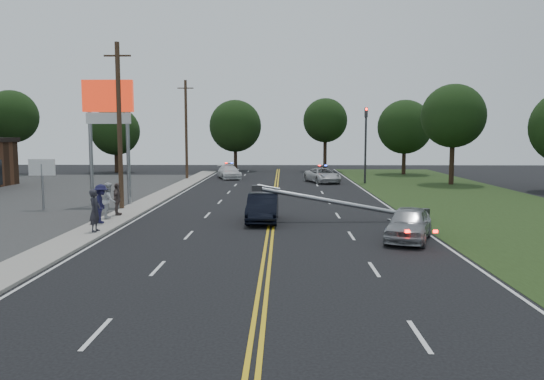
{
  "coord_description": "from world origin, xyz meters",
  "views": [
    {
      "loc": [
        0.59,
        -19.7,
        4.58
      ],
      "look_at": [
        0.03,
        7.67,
        1.7
      ],
      "focal_mm": 35.0,
      "sensor_mm": 36.0,
      "label": 1
    }
  ],
  "objects_px": {
    "small_sign": "(42,172)",
    "bystander_b": "(109,200)",
    "waiting_sedan": "(409,224)",
    "emergency_b": "(229,172)",
    "traffic_signal": "(366,138)",
    "crashed_sedan": "(263,208)",
    "utility_pole_far": "(186,129)",
    "bystander_d": "(117,199)",
    "utility_pole_mid": "(119,126)",
    "emergency_a": "(323,175)",
    "bystander_c": "(101,204)",
    "pylon_sign": "(108,112)",
    "fallen_streetlight": "(351,204)",
    "bystander_a": "(95,211)"
  },
  "relations": [
    {
      "from": "pylon_sign",
      "to": "small_sign",
      "type": "bearing_deg",
      "value": -150.26
    },
    {
      "from": "fallen_streetlight",
      "to": "emergency_b",
      "type": "xyz_separation_m",
      "value": [
        -9.17,
        26.97,
        -0.23
      ]
    },
    {
      "from": "small_sign",
      "to": "bystander_b",
      "type": "xyz_separation_m",
      "value": [
        5.29,
        -3.82,
        -1.26
      ]
    },
    {
      "from": "bystander_a",
      "to": "pylon_sign",
      "type": "bearing_deg",
      "value": 16.84
    },
    {
      "from": "fallen_streetlight",
      "to": "crashed_sedan",
      "type": "relative_size",
      "value": 2.09
    },
    {
      "from": "utility_pole_mid",
      "to": "bystander_b",
      "type": "distance_m",
      "value": 5.56
    },
    {
      "from": "emergency_a",
      "to": "bystander_b",
      "type": "height_order",
      "value": "bystander_b"
    },
    {
      "from": "utility_pole_mid",
      "to": "utility_pole_far",
      "type": "height_order",
      "value": "same"
    },
    {
      "from": "pylon_sign",
      "to": "small_sign",
      "type": "height_order",
      "value": "pylon_sign"
    },
    {
      "from": "small_sign",
      "to": "bystander_b",
      "type": "bearing_deg",
      "value": -35.85
    },
    {
      "from": "bystander_a",
      "to": "bystander_d",
      "type": "bearing_deg",
      "value": 8.95
    },
    {
      "from": "emergency_b",
      "to": "bystander_d",
      "type": "relative_size",
      "value": 2.65
    },
    {
      "from": "small_sign",
      "to": "crashed_sedan",
      "type": "xyz_separation_m",
      "value": [
        13.54,
        -4.17,
        -1.6
      ]
    },
    {
      "from": "utility_pole_mid",
      "to": "waiting_sedan",
      "type": "relative_size",
      "value": 2.34
    },
    {
      "from": "pylon_sign",
      "to": "fallen_streetlight",
      "type": "height_order",
      "value": "pylon_sign"
    },
    {
      "from": "utility_pole_far",
      "to": "bystander_d",
      "type": "distance_m",
      "value": 25.16
    },
    {
      "from": "emergency_a",
      "to": "small_sign",
      "type": "bearing_deg",
      "value": -152.31
    },
    {
      "from": "waiting_sedan",
      "to": "bystander_b",
      "type": "relative_size",
      "value": 2.24
    },
    {
      "from": "small_sign",
      "to": "waiting_sedan",
      "type": "distance_m",
      "value": 22.01
    },
    {
      "from": "utility_pole_far",
      "to": "bystander_b",
      "type": "xyz_separation_m",
      "value": [
        0.49,
        -25.82,
        -4.01
      ]
    },
    {
      "from": "bystander_a",
      "to": "utility_pole_mid",
      "type": "bearing_deg",
      "value": 11.2
    },
    {
      "from": "utility_pole_far",
      "to": "bystander_d",
      "type": "height_order",
      "value": "utility_pole_far"
    },
    {
      "from": "small_sign",
      "to": "emergency_a",
      "type": "height_order",
      "value": "small_sign"
    },
    {
      "from": "fallen_streetlight",
      "to": "utility_pole_mid",
      "type": "relative_size",
      "value": 0.94
    },
    {
      "from": "waiting_sedan",
      "to": "emergency_b",
      "type": "relative_size",
      "value": 0.9
    },
    {
      "from": "utility_pole_mid",
      "to": "crashed_sedan",
      "type": "distance_m",
      "value": 10.61
    },
    {
      "from": "small_sign",
      "to": "traffic_signal",
      "type": "relative_size",
      "value": 0.44
    },
    {
      "from": "pylon_sign",
      "to": "emergency_a",
      "type": "height_order",
      "value": "pylon_sign"
    },
    {
      "from": "fallen_streetlight",
      "to": "bystander_d",
      "type": "height_order",
      "value": "same"
    },
    {
      "from": "traffic_signal",
      "to": "emergency_a",
      "type": "xyz_separation_m",
      "value": [
        -3.93,
        0.67,
        -3.52
      ]
    },
    {
      "from": "pylon_sign",
      "to": "bystander_a",
      "type": "bearing_deg",
      "value": -75.9
    },
    {
      "from": "emergency_b",
      "to": "bystander_b",
      "type": "relative_size",
      "value": 2.49
    },
    {
      "from": "utility_pole_far",
      "to": "bystander_c",
      "type": "distance_m",
      "value": 27.72
    },
    {
      "from": "bystander_d",
      "to": "traffic_signal",
      "type": "bearing_deg",
      "value": -43.3
    },
    {
      "from": "emergency_b",
      "to": "bystander_b",
      "type": "height_order",
      "value": "bystander_b"
    },
    {
      "from": "fallen_streetlight",
      "to": "utility_pole_far",
      "type": "height_order",
      "value": "utility_pole_far"
    },
    {
      "from": "utility_pole_mid",
      "to": "bystander_b",
      "type": "bearing_deg",
      "value": -82.68
    },
    {
      "from": "bystander_b",
      "to": "bystander_c",
      "type": "xyz_separation_m",
      "value": [
        0.14,
        -1.6,
        0.03
      ]
    },
    {
      "from": "fallen_streetlight",
      "to": "utility_pole_mid",
      "type": "xyz_separation_m",
      "value": [
        -13.39,
        4.0,
        4.17
      ]
    },
    {
      "from": "emergency_b",
      "to": "crashed_sedan",
      "type": "bearing_deg",
      "value": -96.93
    },
    {
      "from": "waiting_sedan",
      "to": "bystander_d",
      "type": "distance_m",
      "value": 15.86
    },
    {
      "from": "traffic_signal",
      "to": "bystander_a",
      "type": "height_order",
      "value": "traffic_signal"
    },
    {
      "from": "bystander_a",
      "to": "bystander_d",
      "type": "height_order",
      "value": "bystander_a"
    },
    {
      "from": "waiting_sedan",
      "to": "emergency_b",
      "type": "xyz_separation_m",
      "value": [
        -11.03,
        31.91,
        -0.04
      ]
    },
    {
      "from": "fallen_streetlight",
      "to": "pylon_sign",
      "type": "bearing_deg",
      "value": 157.78
    },
    {
      "from": "fallen_streetlight",
      "to": "utility_pole_far",
      "type": "relative_size",
      "value": 0.94
    },
    {
      "from": "traffic_signal",
      "to": "waiting_sedan",
      "type": "bearing_deg",
      "value": -94.78
    },
    {
      "from": "fallen_streetlight",
      "to": "bystander_d",
      "type": "bearing_deg",
      "value": 174.74
    },
    {
      "from": "emergency_b",
      "to": "pylon_sign",
      "type": "bearing_deg",
      "value": -121.12
    },
    {
      "from": "utility_pole_far",
      "to": "bystander_d",
      "type": "bearing_deg",
      "value": -88.57
    }
  ]
}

